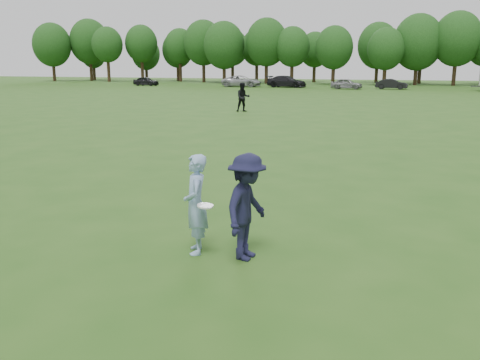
{
  "coord_description": "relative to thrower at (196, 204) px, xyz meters",
  "views": [
    {
      "loc": [
        2.54,
        -7.89,
        3.2
      ],
      "look_at": [
        -0.36,
        0.77,
        1.1
      ],
      "focal_mm": 38.0,
      "sensor_mm": 36.0,
      "label": 1
    }
  ],
  "objects": [
    {
      "name": "car_a",
      "position": [
        -34.03,
        60.19,
        -0.21
      ],
      "size": [
        3.97,
        1.88,
        1.31
      ],
      "primitive_type": "imported",
      "rotation": [
        0.0,
        0.0,
        1.48
      ],
      "color": "black",
      "rests_on": "ground"
    },
    {
      "name": "thrower",
      "position": [
        0.0,
        0.0,
        0.0
      ],
      "size": [
        0.63,
        0.74,
        1.72
      ],
      "primitive_type": "imported",
      "rotation": [
        0.0,
        0.0,
        -1.14
      ],
      "color": "#8AAAD6",
      "rests_on": "ground"
    },
    {
      "name": "car_f",
      "position": [
        0.81,
        60.62,
        -0.21
      ],
      "size": [
        4.06,
        1.75,
        1.3
      ],
      "primitive_type": "imported",
      "rotation": [
        0.0,
        0.0,
        1.48
      ],
      "color": "black",
      "rests_on": "ground"
    },
    {
      "name": "ground",
      "position": [
        0.82,
        0.24,
        -0.86
      ],
      "size": [
        200.0,
        200.0,
        0.0
      ],
      "primitive_type": "plane",
      "color": "#265016",
      "rests_on": "ground"
    },
    {
      "name": "car_d",
      "position": [
        -13.08,
        61.51,
        -0.07
      ],
      "size": [
        5.69,
        2.91,
        1.58
      ],
      "primitive_type": "imported",
      "rotation": [
        0.0,
        0.0,
        1.44
      ],
      "color": "black",
      "rests_on": "ground"
    },
    {
      "name": "car_c",
      "position": [
        -19.47,
        61.22,
        -0.09
      ],
      "size": [
        5.72,
        2.93,
        1.55
      ],
      "primitive_type": "imported",
      "rotation": [
        0.0,
        0.0,
        1.64
      ],
      "color": "#A3A3A8",
      "rests_on": "ground"
    },
    {
      "name": "disc_in_play",
      "position": [
        0.27,
        -0.23,
        0.06
      ],
      "size": [
        0.3,
        0.3,
        0.06
      ],
      "color": "white",
      "rests_on": "ground"
    },
    {
      "name": "treeline",
      "position": [
        3.63,
        77.14,
        5.4
      ],
      "size": [
        130.35,
        18.39,
        11.74
      ],
      "color": "#332114",
      "rests_on": "ground"
    },
    {
      "name": "car_e",
      "position": [
        -4.66,
        59.14,
        -0.18
      ],
      "size": [
        4.07,
        1.85,
        1.35
      ],
      "primitive_type": "imported",
      "rotation": [
        0.0,
        0.0,
        1.51
      ],
      "color": "gray",
      "rests_on": "ground"
    },
    {
      "name": "player_far_a",
      "position": [
        -7.48,
        25.31,
        0.11
      ],
      "size": [
        1.18,
        1.09,
        1.95
      ],
      "primitive_type": "imported",
      "rotation": [
        0.0,
        0.0,
        0.48
      ],
      "color": "black",
      "rests_on": "ground"
    },
    {
      "name": "defender",
      "position": [
        0.91,
        0.01,
        0.03
      ],
      "size": [
        0.8,
        1.23,
        1.79
      ],
      "primitive_type": "imported",
      "rotation": [
        0.0,
        0.0,
        1.45
      ],
      "color": "#171732",
      "rests_on": "ground"
    }
  ]
}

